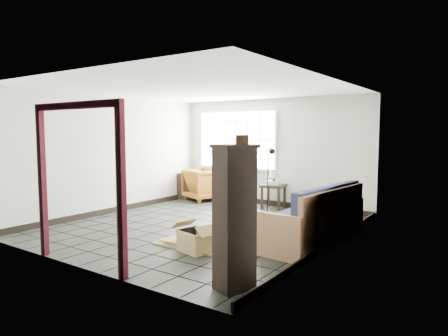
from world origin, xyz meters
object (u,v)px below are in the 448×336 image
Objects in this scene: armchair at (204,183)px; side_table at (273,189)px; futon_sofa at (316,223)px; tall_shelf at (234,217)px.

armchair is 1.59× the size of side_table.
armchair is (-4.03, 2.31, 0.11)m from futon_sofa.
futon_sofa is 3.89× the size of side_table.
side_table is at bearing 136.56° from futon_sofa.
side_table is at bearing -159.19° from armchair.
tall_shelf is at bearing 151.68° from armchair.
tall_shelf is (1.91, -4.58, 0.38)m from side_table.
side_table is 0.35× the size of tall_shelf.
futon_sofa is at bearing 171.07° from armchair.
futon_sofa reaches higher than side_table.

